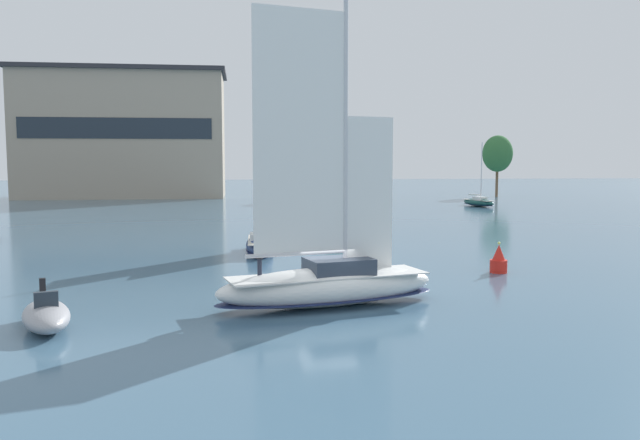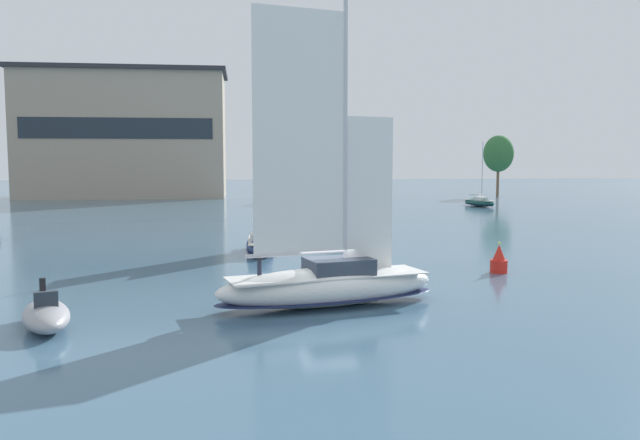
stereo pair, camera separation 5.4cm
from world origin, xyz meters
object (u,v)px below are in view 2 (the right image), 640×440
Objects in this scene: tree_shore_left at (343,148)px; sailboat_moored_mid_channel at (479,202)px; tree_shore_center at (498,154)px; channel_buoy at (499,261)px; sailboat_moored_near_marina at (260,242)px; sailboat_main at (328,281)px; motor_tender at (46,315)px.

sailboat_moored_mid_channel is (16.69, -20.61, -8.12)m from tree_shore_left.
tree_shore_center reaches higher than channel_buoy.
tree_shore_center is at bearing 55.62° from sailboat_moored_near_marina.
tree_shore_center is 1.22× the size of sailboat_moored_mid_channel.
sailboat_moored_near_marina is (-2.64, 16.72, -0.32)m from sailboat_main.
tree_shore_left reaches higher than tree_shore_center.
tree_shore_left is at bearing 80.51° from sailboat_main.
sailboat_main reaches higher than motor_tender.
channel_buoy reaches higher than motor_tender.
channel_buoy is (-2.38, -72.75, -8.04)m from tree_shore_left.
motor_tender is at bearing -122.29° from tree_shore_center.
tree_shore_center is 1.19× the size of sailboat_moored_near_marina.
sailboat_moored_mid_channel is (32.67, 42.49, -0.17)m from sailboat_moored_near_marina.
channel_buoy is at bearing -91.87° from tree_shore_left.
sailboat_moored_near_marina is 21.15m from motor_tender.
motor_tender is at bearing -156.67° from channel_buoy.
sailboat_moored_mid_channel is at bearing 63.11° from sailboat_main.
sailboat_moored_near_marina reaches higher than motor_tender.
channel_buoy is (-31.86, -76.11, -7.18)m from tree_shore_center.
sailboat_moored_near_marina reaches higher than channel_buoy.
sailboat_main is 7.85× the size of channel_buoy.
tree_shore_left is 1.36× the size of sailboat_moored_mid_channel.
sailboat_main is at bearing -147.19° from channel_buoy.
sailboat_moored_mid_channel is at bearing -51.01° from tree_shore_left.
tree_shore_left is 73.24m from channel_buoy.
motor_tender is at bearing -167.31° from sailboat_main.
tree_shore_left is 6.91× the size of channel_buoy.
sailboat_moored_mid_channel is at bearing 56.18° from motor_tender.
tree_shore_left is 27.74m from sailboat_moored_mid_channel.
sailboat_moored_near_marina is at bearing -127.56° from sailboat_moored_mid_channel.
sailboat_moored_near_marina is (-15.98, -63.10, -7.95)m from tree_shore_left.
tree_shore_center reaches higher than sailboat_moored_mid_channel.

